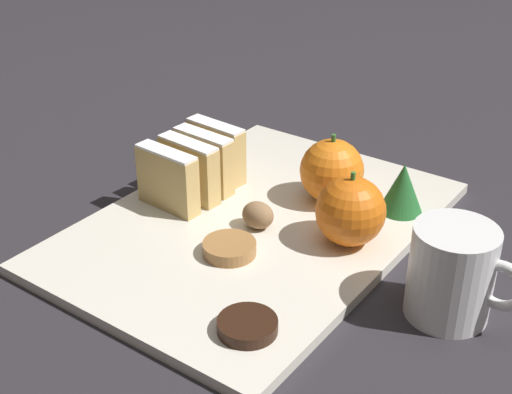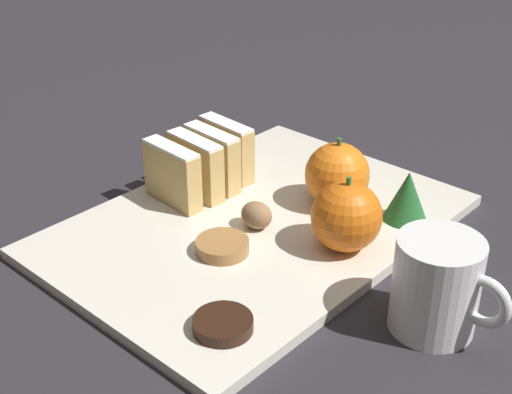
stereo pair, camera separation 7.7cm
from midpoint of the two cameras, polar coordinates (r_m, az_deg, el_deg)
The scene contains 13 objects.
ground_plane at distance 0.79m, azimuth 2.79°, elevation -2.74°, with size 6.00×6.00×0.00m, color #28262B.
serving_platter at distance 0.79m, azimuth 2.80°, elevation -2.37°, with size 0.32×0.44×0.01m.
stollen_slice_front at distance 0.81m, azimuth -4.01°, elevation 1.70°, with size 0.08×0.03×0.07m.
stollen_slice_second at distance 0.82m, azimuth -2.33°, elevation 2.33°, with size 0.08×0.03×0.07m.
stollen_slice_third at distance 0.84m, azimuth -0.93°, elevation 3.03°, with size 0.08×0.03×0.07m.
stollen_slice_fourth at distance 0.87m, azimuth 0.16°, elevation 3.78°, with size 0.08×0.03×0.07m.
orange_near at distance 0.81m, azimuth 9.22°, elevation 1.70°, with size 0.07×0.07×0.08m.
orange_far at distance 0.73m, azimuth 10.25°, elevation -1.62°, with size 0.07×0.07×0.08m.
walnut at distance 0.77m, azimuth 2.92°, elevation -1.54°, with size 0.04×0.03×0.03m.
chocolate_cookie at distance 0.63m, azimuth 0.89°, elevation -10.26°, with size 0.05×0.05×0.01m.
gingerbread_cookie at distance 0.73m, azimuth 0.32°, elevation -4.05°, with size 0.06×0.06×0.01m.
evergreen_sprig at distance 0.80m, azimuth 14.72°, elevation 0.01°, with size 0.05×0.05×0.06m.
coffee_mug at distance 0.66m, azimuth 17.67°, elevation -6.91°, with size 0.11×0.08×0.09m.
Camera 2 is at (0.46, -0.50, 0.41)m, focal length 50.00 mm.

